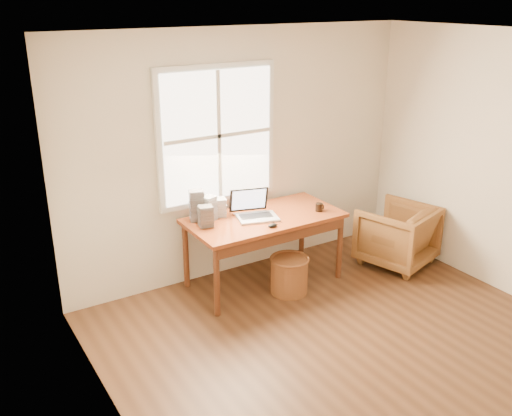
% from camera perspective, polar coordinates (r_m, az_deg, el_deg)
% --- Properties ---
extents(room_shell, '(4.04, 4.54, 2.64)m').
position_cam_1_polar(room_shell, '(4.42, 12.07, -0.67)').
color(room_shell, '#50301B').
rests_on(room_shell, ground).
extents(desk, '(1.60, 0.80, 0.04)m').
position_cam_1_polar(desk, '(5.85, 0.81, -1.01)').
color(desk, brown).
rests_on(desk, room_shell).
extents(armchair, '(0.92, 0.93, 0.68)m').
position_cam_1_polar(armchair, '(6.61, 13.91, -2.65)').
color(armchair, brown).
rests_on(armchair, room_shell).
extents(wicker_stool, '(0.41, 0.41, 0.38)m').
position_cam_1_polar(wicker_stool, '(5.87, 3.34, -6.75)').
color(wicker_stool, brown).
rests_on(wicker_stool, room_shell).
extents(laptop, '(0.49, 0.51, 0.30)m').
position_cam_1_polar(laptop, '(5.72, 0.16, 0.31)').
color(laptop, silver).
rests_on(laptop, desk).
extents(mouse, '(0.11, 0.07, 0.03)m').
position_cam_1_polar(mouse, '(5.57, 1.67, -1.76)').
color(mouse, black).
rests_on(mouse, desk).
extents(coffee_mug, '(0.10, 0.10, 0.08)m').
position_cam_1_polar(coffee_mug, '(6.00, 6.32, 0.07)').
color(coffee_mug, black).
rests_on(coffee_mug, desk).
extents(cd_stack_a, '(0.16, 0.15, 0.25)m').
position_cam_1_polar(cd_stack_a, '(5.72, -4.71, -0.03)').
color(cd_stack_a, '#B4B8C0').
rests_on(cd_stack_a, desk).
extents(cd_stack_b, '(0.15, 0.14, 0.21)m').
position_cam_1_polar(cd_stack_b, '(5.58, -5.04, -0.84)').
color(cd_stack_b, '#25262B').
rests_on(cd_stack_b, desk).
extents(cd_stack_c, '(0.17, 0.16, 0.32)m').
position_cam_1_polar(cd_stack_c, '(5.71, -5.92, 0.23)').
color(cd_stack_c, gray).
rests_on(cd_stack_c, desk).
extents(cd_stack_d, '(0.18, 0.17, 0.19)m').
position_cam_1_polar(cd_stack_d, '(5.82, -3.82, 0.06)').
color(cd_stack_d, silver).
rests_on(cd_stack_d, desk).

